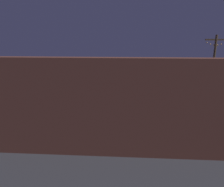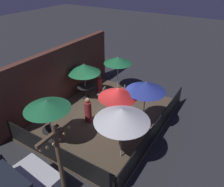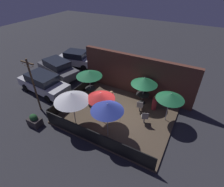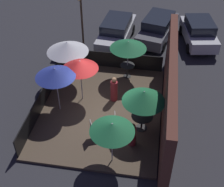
% 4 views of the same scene
% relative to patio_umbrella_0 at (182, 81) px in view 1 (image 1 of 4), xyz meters
% --- Properties ---
extents(ground_plane, '(60.00, 60.00, 0.00)m').
position_rel_patio_umbrella_0_xyz_m(ground_plane, '(2.84, -0.92, -2.13)').
color(ground_plane, '#2D2D33').
extents(patio_deck, '(7.34, 5.80, 0.12)m').
position_rel_patio_umbrella_0_xyz_m(patio_deck, '(2.84, -0.92, -2.07)').
color(patio_deck, brown).
rests_on(patio_deck, ground_plane).
extents(building_wall, '(8.94, 0.36, 3.25)m').
position_rel_patio_umbrella_0_xyz_m(building_wall, '(2.84, 2.21, -0.50)').
color(building_wall, brown).
rests_on(building_wall, ground_plane).
extents(fence_front, '(7.14, 0.05, 0.95)m').
position_rel_patio_umbrella_0_xyz_m(fence_front, '(2.84, -3.78, -1.53)').
color(fence_front, black).
rests_on(fence_front, patio_deck).
extents(fence_side_left, '(0.05, 5.60, 0.95)m').
position_rel_patio_umbrella_0_xyz_m(fence_side_left, '(-0.79, -0.92, -1.53)').
color(fence_side_left, black).
rests_on(fence_side_left, patio_deck).
extents(patio_umbrella_0, '(1.93, 1.93, 2.21)m').
position_rel_patio_umbrella_0_xyz_m(patio_umbrella_0, '(0.00, 0.00, 0.00)').
color(patio_umbrella_0, '#B2B2B7').
rests_on(patio_umbrella_0, patio_deck).
extents(patio_umbrella_1, '(1.87, 1.87, 2.16)m').
position_rel_patio_umbrella_0_xyz_m(patio_umbrella_1, '(3.87, 1.14, -0.11)').
color(patio_umbrella_1, '#B2B2B7').
rests_on(patio_umbrella_1, patio_deck).
extents(patio_umbrella_2, '(1.84, 1.84, 2.42)m').
position_rel_patio_umbrella_0_xyz_m(patio_umbrella_2, '(3.21, -2.91, 0.18)').
color(patio_umbrella_2, '#B2B2B7').
rests_on(patio_umbrella_2, patio_deck).
extents(patio_umbrella_3, '(2.14, 2.14, 2.38)m').
position_rel_patio_umbrella_0_xyz_m(patio_umbrella_3, '(0.86, -3.00, 0.10)').
color(patio_umbrella_3, '#B2B2B7').
rests_on(patio_umbrella_3, patio_deck).
extents(patio_umbrella_4, '(1.74, 1.74, 2.28)m').
position_rel_patio_umbrella_0_xyz_m(patio_umbrella_4, '(2.25, -2.01, 0.05)').
color(patio_umbrella_4, '#B2B2B7').
rests_on(patio_umbrella_4, patio_deck).
extents(patio_umbrella_5, '(1.74, 1.74, 2.13)m').
position_rel_patio_umbrella_0_xyz_m(patio_umbrella_5, '(5.90, 0.12, -0.08)').
color(patio_umbrella_5, '#B2B2B7').
rests_on(patio_umbrella_5, patio_deck).
extents(dining_table_0, '(0.77, 0.77, 0.75)m').
position_rel_patio_umbrella_0_xyz_m(dining_table_0, '(0.00, 0.00, -1.42)').
color(dining_table_0, black).
rests_on(dining_table_0, patio_deck).
extents(dining_table_1, '(0.97, 0.97, 0.77)m').
position_rel_patio_umbrella_0_xyz_m(dining_table_1, '(3.87, 1.14, -1.39)').
color(dining_table_1, black).
rests_on(dining_table_1, patio_deck).
extents(patio_chair_0, '(0.53, 0.53, 0.95)m').
position_rel_patio_umbrella_0_xyz_m(patio_chair_0, '(4.77, -0.87, -1.49)').
color(patio_chair_0, gray).
rests_on(patio_chair_0, patio_deck).
extents(patio_chair_1, '(0.47, 0.47, 0.92)m').
position_rel_patio_umbrella_0_xyz_m(patio_chair_1, '(4.08, 0.06, -1.51)').
color(patio_chair_1, gray).
rests_on(patio_chair_1, patio_deck).
extents(patron_0, '(0.41, 0.41, 1.19)m').
position_rel_patio_umbrella_0_xyz_m(patron_0, '(4.87, 0.82, -1.47)').
color(patron_0, maroon).
rests_on(patron_0, patio_deck).
extents(patron_1, '(0.50, 0.50, 1.37)m').
position_rel_patio_umbrella_0_xyz_m(patron_1, '(2.08, -0.41, -1.38)').
color(patron_1, maroon).
rests_on(patron_1, patio_deck).
extents(planter_box, '(0.87, 0.61, 0.87)m').
position_rel_patio_umbrella_0_xyz_m(planter_box, '(-1.43, -4.30, -1.75)').
color(planter_box, '#332D2D').
rests_on(planter_box, ground_plane).
extents(light_post, '(1.10, 0.12, 3.95)m').
position_rel_patio_umbrella_0_xyz_m(light_post, '(-2.33, -3.02, 0.08)').
color(light_post, brown).
rests_on(light_post, ground_plane).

